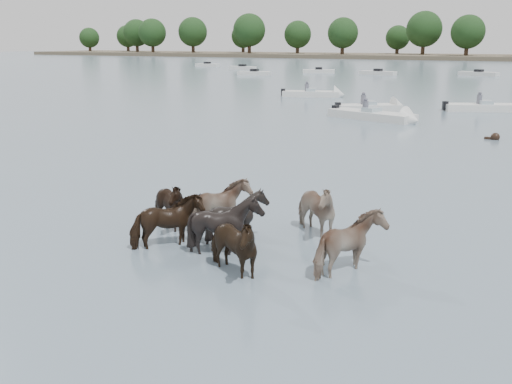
% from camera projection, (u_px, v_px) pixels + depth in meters
% --- Properties ---
extents(ground, '(400.00, 400.00, 0.00)m').
position_uv_depth(ground, '(271.00, 247.00, 13.69)').
color(ground, '#4C616D').
rests_on(ground, ground).
extents(shoreline, '(160.00, 30.00, 1.00)m').
position_uv_depth(shoreline, '(267.00, 55.00, 173.59)').
color(shoreline, '#4C4233').
rests_on(shoreline, ground).
extents(pony_herd, '(6.77, 4.78, 1.54)m').
position_uv_depth(pony_herd, '(239.00, 223.00, 13.55)').
color(pony_herd, black).
rests_on(pony_herd, ground).
extents(swimming_pony, '(0.72, 0.44, 0.44)m').
position_uv_depth(swimming_pony, '(494.00, 137.00, 28.45)').
color(swimming_pony, black).
rests_on(swimming_pony, ground).
extents(motorboat_a, '(4.91, 4.02, 1.92)m').
position_uv_depth(motorboat_a, '(379.00, 108.00, 39.73)').
color(motorboat_a, silver).
rests_on(motorboat_a, ground).
extents(motorboat_b, '(6.23, 3.49, 1.92)m').
position_uv_depth(motorboat_b, '(382.00, 117.00, 35.17)').
color(motorboat_b, silver).
rests_on(motorboat_b, ground).
extents(motorboat_c, '(6.03, 3.78, 1.92)m').
position_uv_depth(motorboat_c, '(496.00, 108.00, 39.88)').
color(motorboat_c, silver).
rests_on(motorboat_c, ground).
extents(motorboat_f, '(5.55, 3.05, 1.92)m').
position_uv_depth(motorboat_f, '(320.00, 94.00, 49.89)').
color(motorboat_f, silver).
rests_on(motorboat_f, ground).
extents(distant_flotilla, '(105.82, 22.40, 0.93)m').
position_uv_depth(distant_flotilla, '(502.00, 75.00, 77.05)').
color(distant_flotilla, silver).
rests_on(distant_flotilla, ground).
extents(treeline, '(148.62, 22.95, 12.21)m').
position_uv_depth(treeline, '(271.00, 33.00, 168.34)').
color(treeline, '#382619').
rests_on(treeline, ground).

